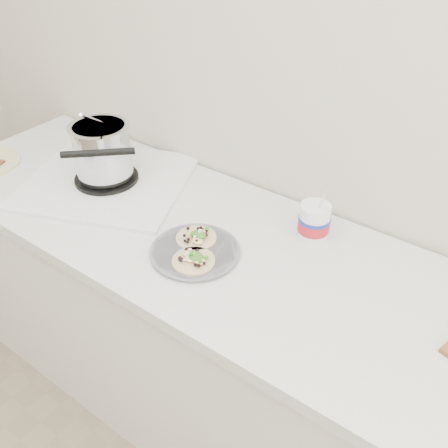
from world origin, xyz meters
The scene contains 4 objects.
counter centered at (0.00, 1.43, 0.45)m, with size 2.44×0.66×0.90m.
stove centered at (-0.63, 1.45, 0.99)m, with size 0.69×0.67×0.26m.
taco_plate centered at (-0.14, 1.33, 0.92)m, with size 0.26×0.26×0.04m.
tub centered at (0.10, 1.60, 0.97)m, with size 0.10×0.10×0.21m.
Camera 1 is at (0.59, 0.48, 1.81)m, focal length 40.00 mm.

